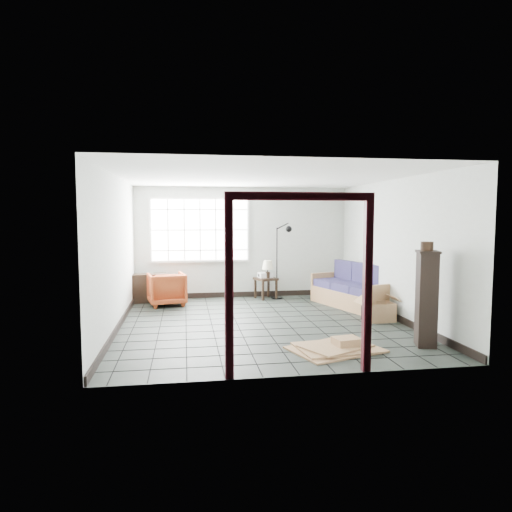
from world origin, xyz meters
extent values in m
plane|color=black|center=(0.00, 0.00, 0.00)|extent=(5.50, 5.50, 0.00)
cube|color=silver|center=(0.00, 2.75, 1.30)|extent=(5.00, 0.02, 2.60)
cube|color=silver|center=(0.00, -2.75, 1.30)|extent=(5.00, 0.02, 2.60)
cube|color=silver|center=(-2.50, 0.00, 1.30)|extent=(0.02, 5.50, 2.60)
cube|color=silver|center=(2.50, 0.00, 1.30)|extent=(0.02, 5.50, 2.60)
cube|color=white|center=(0.00, 0.00, 2.60)|extent=(5.00, 5.50, 0.02)
cube|color=black|center=(0.00, 2.73, 0.06)|extent=(4.95, 0.03, 0.12)
cube|color=black|center=(-2.48, 0.00, 0.06)|extent=(0.03, 5.45, 0.12)
cube|color=black|center=(2.48, 0.00, 0.06)|extent=(0.03, 5.45, 0.12)
cube|color=silver|center=(-1.00, 2.71, 1.60)|extent=(2.32, 0.06, 1.52)
cube|color=white|center=(-1.00, 2.67, 1.60)|extent=(2.20, 0.02, 1.40)
cube|color=#370C13|center=(-0.85, -2.70, 1.05)|extent=(0.10, 0.08, 2.10)
cube|color=#370C13|center=(0.85, -2.70, 1.05)|extent=(0.10, 0.08, 2.10)
cube|color=#370C13|center=(0.00, -2.70, 2.15)|extent=(1.80, 0.08, 0.10)
cube|color=olive|center=(2.15, 1.13, 0.18)|extent=(1.34, 2.11, 0.35)
cube|color=olive|center=(2.45, 0.16, 0.31)|extent=(0.77, 0.29, 0.63)
cube|color=olive|center=(1.85, 2.09, 0.31)|extent=(0.77, 0.29, 0.63)
cube|color=olive|center=(2.49, 1.23, 0.54)|extent=(0.66, 1.90, 0.69)
cube|color=#1B1D43|center=(2.33, 0.50, 0.43)|extent=(0.86, 0.81, 0.16)
cube|color=#1B1D43|center=(2.60, 0.59, 0.67)|extent=(0.32, 0.64, 0.51)
cube|color=#1B1D43|center=(2.13, 1.12, 0.43)|extent=(0.86, 0.81, 0.16)
cube|color=#1B1D43|center=(2.40, 1.20, 0.67)|extent=(0.32, 0.64, 0.51)
cube|color=#1B1D43|center=(1.94, 1.74, 0.43)|extent=(0.86, 0.81, 0.16)
cube|color=#1B1D43|center=(2.21, 1.82, 0.67)|extent=(0.32, 0.64, 0.51)
imported|color=maroon|center=(-1.75, 1.96, 0.39)|extent=(0.88, 0.84, 0.77)
cube|color=black|center=(0.50, 2.40, 0.47)|extent=(0.57, 0.57, 0.05)
cube|color=black|center=(0.39, 2.17, 0.22)|extent=(0.06, 0.06, 0.45)
cube|color=black|center=(0.73, 2.29, 0.22)|extent=(0.06, 0.06, 0.45)
cube|color=black|center=(0.27, 2.51, 0.22)|extent=(0.06, 0.06, 0.45)
cube|color=black|center=(0.60, 2.63, 0.22)|extent=(0.06, 0.06, 0.45)
cylinder|color=black|center=(0.54, 2.36, 0.56)|extent=(0.13, 0.13, 0.14)
cylinder|color=black|center=(0.54, 2.36, 0.68)|extent=(0.03, 0.03, 0.10)
cone|color=#F5ECC8|center=(0.54, 2.36, 0.79)|extent=(0.34, 0.34, 0.20)
cube|color=silver|center=(0.49, 2.45, 0.55)|extent=(0.35, 0.30, 0.11)
cylinder|color=black|center=(0.34, 2.42, 0.55)|extent=(0.03, 0.07, 0.07)
cylinder|color=black|center=(0.76, 2.40, 0.02)|extent=(0.31, 0.31, 0.03)
cylinder|color=black|center=(0.76, 2.40, 0.84)|extent=(0.03, 0.03, 1.63)
cylinder|color=black|center=(0.89, 2.37, 1.69)|extent=(0.28, 0.07, 0.15)
sphere|color=black|center=(1.02, 2.33, 1.62)|extent=(0.17, 0.17, 0.15)
cube|color=black|center=(-2.15, 2.40, 0.32)|extent=(0.86, 0.44, 0.63)
cube|color=black|center=(-2.15, 2.40, 0.33)|extent=(0.80, 0.39, 0.03)
cube|color=black|center=(2.15, -1.79, 0.70)|extent=(0.36, 0.41, 1.40)
cube|color=black|center=(2.15, -1.79, 1.40)|extent=(0.40, 0.46, 0.03)
cylinder|color=black|center=(2.11, -1.83, 1.48)|extent=(0.22, 0.22, 0.13)
cube|color=#8D5F44|center=(2.15, -0.14, 0.01)|extent=(0.51, 0.41, 0.02)
cube|color=black|center=(1.90, -0.15, 0.17)|extent=(0.03, 0.40, 0.34)
cube|color=#8D5F44|center=(2.40, -0.14, 0.17)|extent=(0.03, 0.40, 0.34)
cube|color=#8D5F44|center=(2.15, -0.34, 0.17)|extent=(0.50, 0.03, 0.34)
cube|color=#8D5F44|center=(2.15, 0.06, 0.17)|extent=(0.50, 0.03, 0.34)
cube|color=#8D5F44|center=(1.83, -0.15, 0.40)|extent=(0.20, 0.40, 0.14)
cube|color=#8D5F44|center=(2.47, -0.14, 0.40)|extent=(0.20, 0.40, 0.14)
cube|color=#8D5F44|center=(0.76, -1.81, 0.01)|extent=(1.45, 1.22, 0.03)
cube|color=#8D5F44|center=(0.76, -1.81, 0.04)|extent=(1.17, 0.93, 0.03)
cube|color=#8D5F44|center=(0.76, -1.81, 0.06)|extent=(1.13, 1.02, 0.03)
cube|color=#8D5F44|center=(0.93, -1.81, 0.13)|extent=(0.40, 0.34, 0.10)
camera|label=1|loc=(-1.35, -7.94, 1.92)|focal=32.00mm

